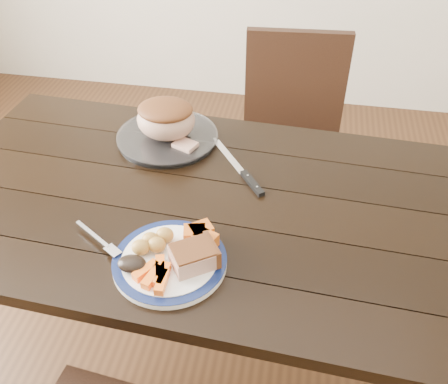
% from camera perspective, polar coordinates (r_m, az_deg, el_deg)
% --- Properties ---
extents(ground, '(4.00, 4.00, 0.00)m').
position_cam_1_polar(ground, '(2.01, -2.24, -17.22)').
color(ground, '#472B16').
rests_on(ground, ground).
extents(dining_table, '(1.65, 0.99, 0.75)m').
position_cam_1_polar(dining_table, '(1.50, -2.87, -3.37)').
color(dining_table, black).
rests_on(dining_table, ground).
extents(chair_far, '(0.45, 0.46, 0.93)m').
position_cam_1_polar(chair_far, '(2.15, 7.73, 6.54)').
color(chair_far, black).
rests_on(chair_far, ground).
extents(dinner_plate, '(0.28, 0.28, 0.02)m').
position_cam_1_polar(dinner_plate, '(1.26, -6.21, -7.93)').
color(dinner_plate, white).
rests_on(dinner_plate, dining_table).
extents(plate_rim, '(0.28, 0.28, 0.02)m').
position_cam_1_polar(plate_rim, '(1.25, -6.24, -7.67)').
color(plate_rim, '#0D1843').
rests_on(plate_rim, dinner_plate).
extents(serving_platter, '(0.33, 0.33, 0.02)m').
position_cam_1_polar(serving_platter, '(1.69, -6.46, 6.13)').
color(serving_platter, white).
rests_on(serving_platter, dining_table).
extents(pork_slice, '(0.13, 0.13, 0.05)m').
position_cam_1_polar(pork_slice, '(1.22, -3.50, -7.40)').
color(pork_slice, tan).
rests_on(pork_slice, dinner_plate).
extents(roasted_potatoes, '(0.09, 0.09, 0.04)m').
position_cam_1_polar(roasted_potatoes, '(1.27, -8.07, -5.64)').
color(roasted_potatoes, gold).
rests_on(roasted_potatoes, dinner_plate).
extents(carrot_batons, '(0.09, 0.11, 0.02)m').
position_cam_1_polar(carrot_batons, '(1.20, -7.73, -9.32)').
color(carrot_batons, orange).
rests_on(carrot_batons, dinner_plate).
extents(pumpkin_wedges, '(0.10, 0.10, 0.04)m').
position_cam_1_polar(pumpkin_wedges, '(1.27, -2.72, -4.99)').
color(pumpkin_wedges, orange).
rests_on(pumpkin_wedges, dinner_plate).
extents(dark_mushroom, '(0.07, 0.05, 0.03)m').
position_cam_1_polar(dark_mushroom, '(1.23, -10.48, -8.06)').
color(dark_mushroom, black).
rests_on(dark_mushroom, dinner_plate).
extents(fork, '(0.16, 0.11, 0.00)m').
position_cam_1_polar(fork, '(1.32, -13.94, -5.44)').
color(fork, silver).
rests_on(fork, dinner_plate).
extents(roast_joint, '(0.19, 0.17, 0.13)m').
position_cam_1_polar(roast_joint, '(1.65, -6.64, 8.18)').
color(roast_joint, tan).
rests_on(roast_joint, serving_platter).
extents(cut_slice, '(0.09, 0.08, 0.02)m').
position_cam_1_polar(cut_slice, '(1.62, -4.45, 5.34)').
color(cut_slice, tan).
rests_on(cut_slice, serving_platter).
extents(carving_knife, '(0.20, 0.27, 0.01)m').
position_cam_1_polar(carving_knife, '(1.51, 2.54, 1.82)').
color(carving_knife, silver).
rests_on(carving_knife, dining_table).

